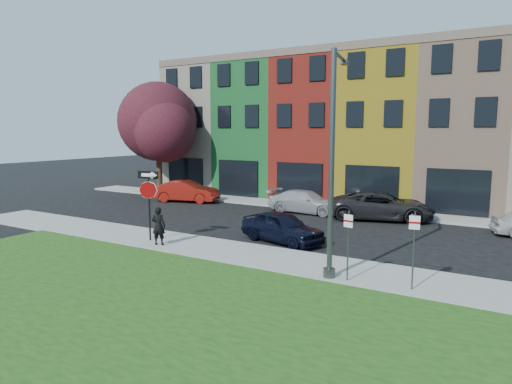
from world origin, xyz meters
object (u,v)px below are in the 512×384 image
Objects in this scene: stop_sign at (148,191)px; street_lamp at (333,165)px; man at (159,226)px; sedan_near at (282,227)px.

stop_sign is 8.93m from street_lamp.
stop_sign is at bearing -42.84° from man.
street_lamp is (7.87, -0.12, 2.93)m from man.
stop_sign is 1.71m from man.
street_lamp is at bearing 159.94° from man.
stop_sign is at bearing 165.33° from street_lamp.
street_lamp reaches higher than sedan_near.
street_lamp is (3.77, -3.66, 3.17)m from sedan_near.
man is 0.37× the size of sedan_near.
man is 0.22× the size of street_lamp.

